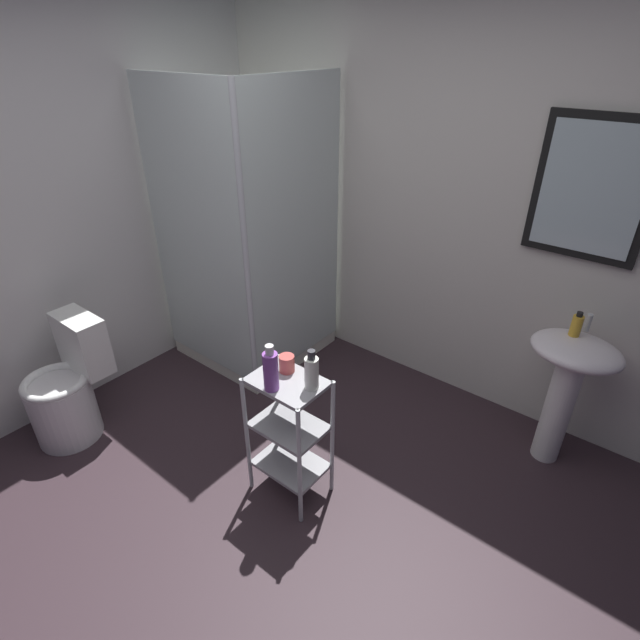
{
  "coord_description": "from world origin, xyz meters",
  "views": [
    {
      "loc": [
        1.16,
        -0.97,
        2.16
      ],
      "look_at": [
        -0.29,
        0.85,
        0.81
      ],
      "focal_mm": 27.3,
      "sensor_mm": 36.0,
      "label": 1
    }
  ],
  "objects_px": {
    "lotion_bottle_white": "(312,372)",
    "storage_cart": "(289,428)",
    "pedestal_sink": "(568,376)",
    "rinse_cup": "(287,364)",
    "hand_soap_bottle": "(576,325)",
    "shower_stall": "(253,303)",
    "conditioner_bottle_purple": "(271,370)",
    "toilet": "(68,391)"
  },
  "relations": [
    {
      "from": "storage_cart",
      "to": "pedestal_sink",
      "type": "bearing_deg",
      "value": 47.89
    },
    {
      "from": "hand_soap_bottle",
      "to": "rinse_cup",
      "type": "height_order",
      "value": "hand_soap_bottle"
    },
    {
      "from": "shower_stall",
      "to": "rinse_cup",
      "type": "height_order",
      "value": "shower_stall"
    },
    {
      "from": "pedestal_sink",
      "to": "lotion_bottle_white",
      "type": "distance_m",
      "value": 1.43
    },
    {
      "from": "toilet",
      "to": "rinse_cup",
      "type": "relative_size",
      "value": 8.69
    },
    {
      "from": "toilet",
      "to": "lotion_bottle_white",
      "type": "relative_size",
      "value": 3.66
    },
    {
      "from": "pedestal_sink",
      "to": "lotion_bottle_white",
      "type": "bearing_deg",
      "value": -129.06
    },
    {
      "from": "rinse_cup",
      "to": "lotion_bottle_white",
      "type": "bearing_deg",
      "value": -8.07
    },
    {
      "from": "storage_cart",
      "to": "conditioner_bottle_purple",
      "type": "bearing_deg",
      "value": -99.54
    },
    {
      "from": "toilet",
      "to": "storage_cart",
      "type": "distance_m",
      "value": 1.45
    },
    {
      "from": "pedestal_sink",
      "to": "rinse_cup",
      "type": "xyz_separation_m",
      "value": [
        -1.07,
        -1.07,
        0.2
      ]
    },
    {
      "from": "storage_cart",
      "to": "hand_soap_bottle",
      "type": "relative_size",
      "value": 5.36
    },
    {
      "from": "hand_soap_bottle",
      "to": "lotion_bottle_white",
      "type": "height_order",
      "value": "same"
    },
    {
      "from": "lotion_bottle_white",
      "to": "rinse_cup",
      "type": "height_order",
      "value": "lotion_bottle_white"
    },
    {
      "from": "conditioner_bottle_purple",
      "to": "storage_cart",
      "type": "bearing_deg",
      "value": 80.46
    },
    {
      "from": "lotion_bottle_white",
      "to": "storage_cart",
      "type": "bearing_deg",
      "value": -166.03
    },
    {
      "from": "storage_cart",
      "to": "rinse_cup",
      "type": "height_order",
      "value": "rinse_cup"
    },
    {
      "from": "toilet",
      "to": "conditioner_bottle_purple",
      "type": "height_order",
      "value": "conditioner_bottle_purple"
    },
    {
      "from": "toilet",
      "to": "hand_soap_bottle",
      "type": "distance_m",
      "value": 2.91
    },
    {
      "from": "storage_cart",
      "to": "rinse_cup",
      "type": "xyz_separation_m",
      "value": [
        -0.05,
        0.06,
        0.35
      ]
    },
    {
      "from": "pedestal_sink",
      "to": "rinse_cup",
      "type": "distance_m",
      "value": 1.53
    },
    {
      "from": "hand_soap_bottle",
      "to": "rinse_cup",
      "type": "bearing_deg",
      "value": -133.11
    },
    {
      "from": "shower_stall",
      "to": "pedestal_sink",
      "type": "distance_m",
      "value": 2.12
    },
    {
      "from": "storage_cart",
      "to": "rinse_cup",
      "type": "bearing_deg",
      "value": 131.78
    },
    {
      "from": "pedestal_sink",
      "to": "rinse_cup",
      "type": "height_order",
      "value": "rinse_cup"
    },
    {
      "from": "shower_stall",
      "to": "pedestal_sink",
      "type": "relative_size",
      "value": 2.47
    },
    {
      "from": "lotion_bottle_white",
      "to": "rinse_cup",
      "type": "xyz_separation_m",
      "value": [
        -0.18,
        0.03,
        -0.05
      ]
    },
    {
      "from": "lotion_bottle_white",
      "to": "conditioner_bottle_purple",
      "type": "bearing_deg",
      "value": -139.97
    },
    {
      "from": "shower_stall",
      "to": "lotion_bottle_white",
      "type": "relative_size",
      "value": 9.64
    },
    {
      "from": "rinse_cup",
      "to": "storage_cart",
      "type": "bearing_deg",
      "value": -48.22
    },
    {
      "from": "shower_stall",
      "to": "storage_cart",
      "type": "relative_size",
      "value": 2.7
    },
    {
      "from": "toilet",
      "to": "hand_soap_bottle",
      "type": "bearing_deg",
      "value": 35.32
    },
    {
      "from": "shower_stall",
      "to": "conditioner_bottle_purple",
      "type": "height_order",
      "value": "shower_stall"
    },
    {
      "from": "storage_cart",
      "to": "lotion_bottle_white",
      "type": "xyz_separation_m",
      "value": [
        0.13,
        0.03,
        0.39
      ]
    },
    {
      "from": "shower_stall",
      "to": "storage_cart",
      "type": "height_order",
      "value": "shower_stall"
    },
    {
      "from": "conditioner_bottle_purple",
      "to": "shower_stall",
      "type": "bearing_deg",
      "value": 139.68
    },
    {
      "from": "toilet",
      "to": "shower_stall",
      "type": "bearing_deg",
      "value": 78.06
    },
    {
      "from": "pedestal_sink",
      "to": "conditioner_bottle_purple",
      "type": "relative_size",
      "value": 3.38
    },
    {
      "from": "toilet",
      "to": "rinse_cup",
      "type": "bearing_deg",
      "value": 22.94
    },
    {
      "from": "shower_stall",
      "to": "toilet",
      "type": "distance_m",
      "value": 1.34
    },
    {
      "from": "shower_stall",
      "to": "storage_cart",
      "type": "distance_m",
      "value": 1.35
    },
    {
      "from": "toilet",
      "to": "storage_cart",
      "type": "xyz_separation_m",
      "value": [
        1.35,
        0.49,
        0.12
      ]
    }
  ]
}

